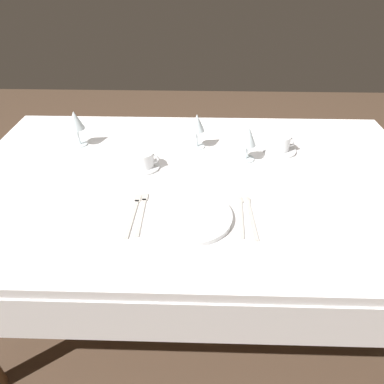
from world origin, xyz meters
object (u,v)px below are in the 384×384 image
at_px(fork_inner, 133,213).
at_px(spoon_soup, 241,211).
at_px(coffee_cup_right, 281,143).
at_px(wine_glass_centre, 248,138).
at_px(fork_outer, 142,212).
at_px(wine_glass_left, 75,122).
at_px(coffee_cup_left, 144,159).
at_px(wine_glass_right, 197,125).
at_px(spoon_dessert, 250,212).
at_px(dinner_plate, 191,216).

xyz_separation_m(fork_inner, spoon_soup, (0.36, 0.02, -0.00)).
height_order(coffee_cup_right, wine_glass_centre, wine_glass_centre).
relative_size(spoon_soup, coffee_cup_right, 2.15).
relative_size(fork_outer, wine_glass_centre, 1.49).
bearing_deg(wine_glass_left, wine_glass_centre, -8.28).
distance_m(fork_inner, coffee_cup_left, 0.29).
bearing_deg(wine_glass_centre, wine_glass_right, 154.38).
height_order(spoon_dessert, wine_glass_centre, wine_glass_centre).
distance_m(fork_outer, wine_glass_left, 0.59).
height_order(fork_outer, fork_inner, same).
xyz_separation_m(dinner_plate, coffee_cup_right, (0.37, 0.46, 0.03)).
bearing_deg(wine_glass_centre, spoon_dessert, -93.44).
xyz_separation_m(fork_inner, wine_glass_right, (0.20, 0.47, 0.10)).
bearing_deg(fork_outer, wine_glass_centre, 42.95).
height_order(dinner_plate, coffee_cup_right, coffee_cup_right).
bearing_deg(wine_glass_right, spoon_dessert, -67.43).
relative_size(spoon_dessert, coffee_cup_left, 2.19).
xyz_separation_m(spoon_soup, wine_glass_left, (-0.68, 0.45, 0.11)).
xyz_separation_m(dinner_plate, coffee_cup_left, (-0.20, 0.31, 0.03)).
bearing_deg(coffee_cup_right, wine_glass_right, 175.70).
bearing_deg(wine_glass_left, fork_inner, -56.13).
bearing_deg(dinner_plate, wine_glass_centre, 60.53).
bearing_deg(coffee_cup_right, spoon_dessert, -112.53).
distance_m(fork_outer, coffee_cup_right, 0.69).
distance_m(spoon_dessert, coffee_cup_left, 0.48).
relative_size(fork_inner, coffee_cup_right, 2.25).
height_order(fork_outer, coffee_cup_left, coffee_cup_left).
distance_m(fork_inner, coffee_cup_right, 0.72).
bearing_deg(wine_glass_centre, fork_inner, -138.27).
xyz_separation_m(fork_outer, coffee_cup_right, (0.54, 0.43, 0.04)).
xyz_separation_m(coffee_cup_right, wine_glass_centre, (-0.15, -0.07, 0.06)).
distance_m(dinner_plate, wine_glass_left, 0.71).
height_order(spoon_soup, wine_glass_left, wine_glass_left).
bearing_deg(wine_glass_centre, spoon_soup, -98.50).
height_order(coffee_cup_left, wine_glass_centre, wine_glass_centre).
relative_size(wine_glass_centre, wine_glass_left, 0.93).
bearing_deg(wine_glass_left, dinner_plate, -43.90).
relative_size(fork_outer, spoon_dessert, 0.99).
xyz_separation_m(spoon_soup, wine_glass_right, (-0.16, 0.44, 0.10)).
distance_m(fork_inner, wine_glass_right, 0.52).
distance_m(coffee_cup_right, wine_glass_left, 0.88).
relative_size(dinner_plate, coffee_cup_left, 2.63).
bearing_deg(spoon_dessert, wine_glass_right, 112.57).
bearing_deg(coffee_cup_left, coffee_cup_right, 14.76).
relative_size(spoon_dessert, wine_glass_right, 1.45).
xyz_separation_m(wine_glass_centre, wine_glass_left, (-0.73, 0.11, 0.01)).
distance_m(coffee_cup_right, wine_glass_right, 0.37).
distance_m(dinner_plate, fork_inner, 0.19).
height_order(dinner_plate, coffee_cup_left, coffee_cup_left).
bearing_deg(wine_glass_centre, coffee_cup_left, -169.44).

